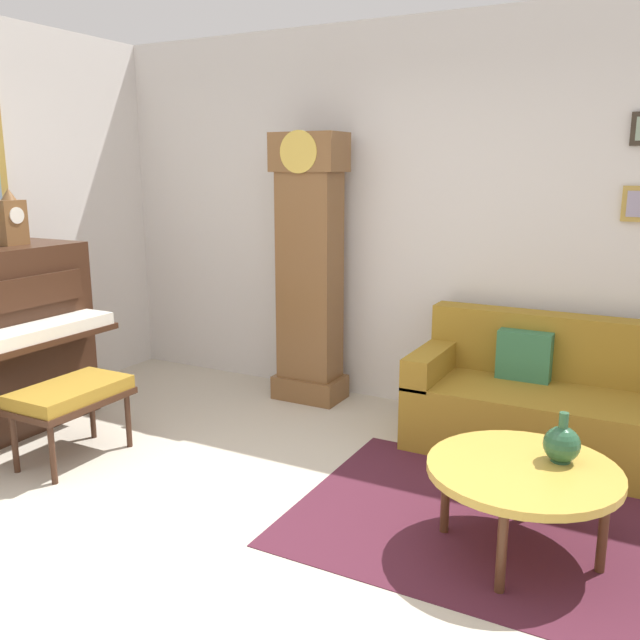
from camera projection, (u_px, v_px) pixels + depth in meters
name	position (u px, v px, depth m)	size (l,w,h in m)	color
ground_plane	(224.00, 558.00, 3.20)	(6.40, 6.00, 0.10)	beige
wall_back	(412.00, 219.00, 4.94)	(5.30, 0.13, 2.80)	silver
area_rug	(505.00, 527.00, 3.37)	(2.10, 1.50, 0.01)	#4C1E2D
piano_bench	(71.00, 397.00, 4.09)	(0.42, 0.70, 0.48)	#3D2316
grandfather_clock	(310.00, 277.00, 5.09)	(0.52, 0.34, 2.03)	brown
couch	(567.00, 406.00, 4.20)	(1.90, 0.80, 0.84)	olive
coffee_table	(523.00, 473.00, 3.09)	(0.88, 0.88, 0.43)	gold
mantel_clock	(11.00, 219.00, 4.53)	(0.13, 0.18, 0.38)	brown
green_jug	(562.00, 444.00, 3.11)	(0.17, 0.17, 0.24)	#234C33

